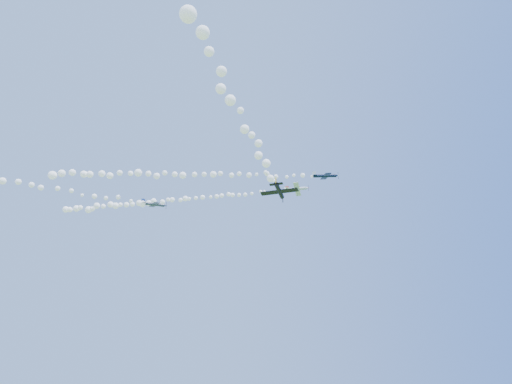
{
  "coord_description": "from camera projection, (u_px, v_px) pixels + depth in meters",
  "views": [
    {
      "loc": [
        -12.43,
        -98.62,
        3.11
      ],
      "look_at": [
        2.02,
        -5.2,
        44.67
      ],
      "focal_mm": 30.0,
      "sensor_mm": 36.0,
      "label": 1
    }
  ],
  "objects": [
    {
      "name": "plane_grey",
      "position": [
        154.0,
        204.0,
        114.06
      ],
      "size": [
        6.93,
        7.24,
        2.01
      ],
      "rotation": [
        0.2,
        -0.05,
        0.28
      ],
      "color": "#3B4256"
    },
    {
      "name": "plane_navy",
      "position": [
        326.0,
        176.0,
        111.56
      ],
      "size": [
        7.12,
        7.32,
        2.12
      ],
      "rotation": [
        0.23,
        -0.04,
        -0.12
      ],
      "color": "black"
    },
    {
      "name": "smoke_trail_white",
      "position": [
        170.0,
        200.0,
        126.88
      ],
      "size": [
        67.43,
        26.87,
        2.9
      ],
      "primitive_type": null,
      "color": "white"
    },
    {
      "name": "smoke_trail_black",
      "position": [
        180.0,
        2.0,
        37.19
      ],
      "size": [
        33.71,
        74.97,
        2.66
      ],
      "primitive_type": null,
      "color": "white"
    },
    {
      "name": "plane_white",
      "position": [
        297.0,
        189.0,
        119.91
      ],
      "size": [
        6.71,
        7.07,
        2.07
      ],
      "rotation": [
        -0.15,
        0.0,
        -0.36
      ],
      "color": "white"
    },
    {
      "name": "plane_black",
      "position": [
        279.0,
        191.0,
        75.06
      ],
      "size": [
        6.64,
        6.26,
        2.25
      ],
      "rotation": [
        -0.02,
        0.05,
        1.16
      ],
      "color": "black"
    },
    {
      "name": "smoke_trail_navy",
      "position": [
        185.0,
        175.0,
        110.45
      ],
      "size": [
        68.68,
        10.75,
        2.78
      ],
      "primitive_type": null,
      "color": "white"
    }
  ]
}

